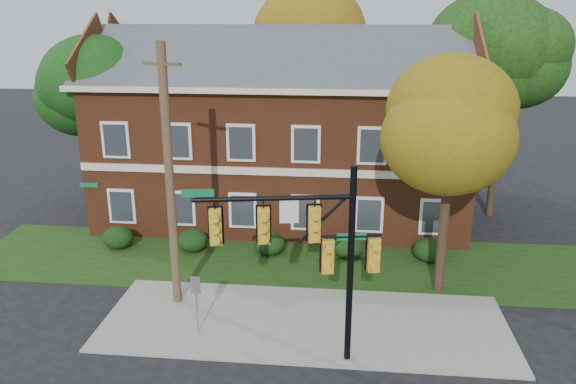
# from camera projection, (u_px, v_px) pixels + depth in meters

# --- Properties ---
(ground) EXTENTS (120.00, 120.00, 0.00)m
(ground) POSITION_uv_depth(u_px,v_px,m) (302.00, 339.00, 18.59)
(ground) COLOR black
(ground) RESTS_ON ground
(sidewalk) EXTENTS (14.00, 5.00, 0.08)m
(sidewalk) POSITION_uv_depth(u_px,v_px,m) (304.00, 322.00, 19.53)
(sidewalk) COLOR gray
(sidewalk) RESTS_ON ground
(grass_strip) EXTENTS (30.00, 6.00, 0.04)m
(grass_strip) POSITION_uv_depth(u_px,v_px,m) (313.00, 262.00, 24.27)
(grass_strip) COLOR #193811
(grass_strip) RESTS_ON ground
(apartment_building) EXTENTS (18.80, 8.80, 9.74)m
(apartment_building) POSITION_uv_depth(u_px,v_px,m) (282.00, 123.00, 28.59)
(apartment_building) COLOR brown
(apartment_building) RESTS_ON ground
(hedge_far_left) EXTENTS (1.40, 1.26, 1.05)m
(hedge_far_left) POSITION_uv_depth(u_px,v_px,m) (118.00, 237.00, 25.66)
(hedge_far_left) COLOR black
(hedge_far_left) RESTS_ON ground
(hedge_left) EXTENTS (1.40, 1.26, 1.05)m
(hedge_left) POSITION_uv_depth(u_px,v_px,m) (193.00, 240.00, 25.32)
(hedge_left) COLOR black
(hedge_left) RESTS_ON ground
(hedge_center) EXTENTS (1.40, 1.26, 1.05)m
(hedge_center) POSITION_uv_depth(u_px,v_px,m) (269.00, 243.00, 24.98)
(hedge_center) COLOR black
(hedge_center) RESTS_ON ground
(hedge_right) EXTENTS (1.40, 1.26, 1.05)m
(hedge_right) POSITION_uv_depth(u_px,v_px,m) (348.00, 247.00, 24.64)
(hedge_right) COLOR black
(hedge_right) RESTS_ON ground
(hedge_far_right) EXTENTS (1.40, 1.26, 1.05)m
(hedge_far_right) POSITION_uv_depth(u_px,v_px,m) (429.00, 250.00, 24.30)
(hedge_far_right) COLOR black
(hedge_far_right) RESTS_ON ground
(tree_near_right) EXTENTS (4.50, 4.25, 8.58)m
(tree_near_right) POSITION_uv_depth(u_px,v_px,m) (460.00, 122.00, 19.71)
(tree_near_right) COLOR black
(tree_near_right) RESTS_ON ground
(tree_left_rear) EXTENTS (5.40, 5.10, 8.88)m
(tree_left_rear) POSITION_uv_depth(u_px,v_px,m) (86.00, 89.00, 27.97)
(tree_left_rear) COLOR black
(tree_left_rear) RESTS_ON ground
(tree_right_rear) EXTENTS (6.30, 5.95, 10.62)m
(tree_right_rear) POSITION_uv_depth(u_px,v_px,m) (514.00, 60.00, 27.35)
(tree_right_rear) COLOR black
(tree_right_rear) RESTS_ON ground
(tree_far_rear) EXTENTS (6.84, 6.46, 11.52)m
(tree_far_rear) POSITION_uv_depth(u_px,v_px,m) (318.00, 38.00, 34.71)
(tree_far_rear) COLOR black
(tree_far_rear) RESTS_ON ground
(traffic_signal) EXTENTS (5.59, 1.13, 6.30)m
(traffic_signal) POSITION_uv_depth(u_px,v_px,m) (312.00, 247.00, 16.13)
(traffic_signal) COLOR gray
(traffic_signal) RESTS_ON ground
(utility_pole) EXTENTS (1.43, 0.57, 9.48)m
(utility_pole) POSITION_uv_depth(u_px,v_px,m) (170.00, 179.00, 19.49)
(utility_pole) COLOR #4E3A24
(utility_pole) RESTS_ON ground
(sign_post) EXTENTS (0.31, 0.06, 2.14)m
(sign_post) POSITION_uv_depth(u_px,v_px,m) (196.00, 296.00, 18.44)
(sign_post) COLOR slate
(sign_post) RESTS_ON ground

